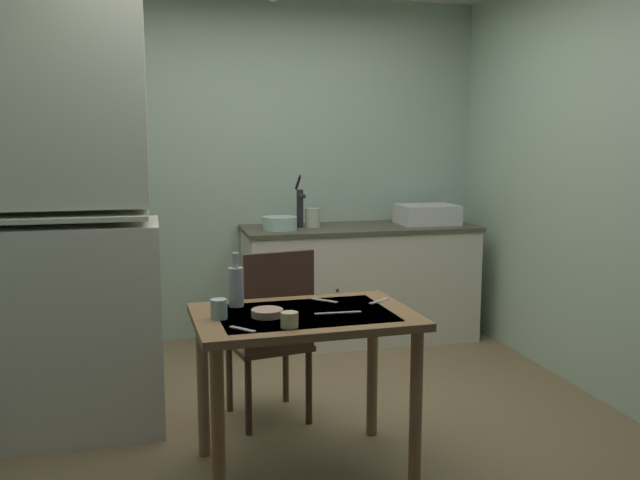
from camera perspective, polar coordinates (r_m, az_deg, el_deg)
The scene contains 19 objects.
ground_plane at distance 3.78m, azimuth -0.70°, elevation -15.25°, with size 4.54×4.54×0.00m, color olive.
wall_back at distance 5.26m, azimuth -5.28°, elevation 5.92°, with size 3.56×0.10×2.58m, color #ACC5B1.
wall_right at distance 4.25m, azimuth 23.45°, elevation 4.67°, with size 0.10×3.64×2.58m, color #AFCAAF.
hutch_cabinet at distance 3.69m, azimuth -20.78°, elevation 0.22°, with size 0.94×0.56×2.20m.
counter_cabinet at distance 5.17m, azimuth 3.34°, elevation -3.65°, with size 1.76×0.64×0.88m.
sink_basin at distance 5.27m, azimuth 9.00°, elevation 2.17°, with size 0.44×0.34×0.15m.
hand_pump at distance 5.00m, azimuth -1.69°, elevation 3.00°, with size 0.05×0.27×0.39m.
mixing_bowl_counter at distance 4.89m, azimuth -3.42°, elevation 1.42°, with size 0.25×0.25×0.09m, color #ADD1C1.
stoneware_crock at distance 5.03m, azimuth -0.63°, elevation 1.89°, with size 0.11×0.11×0.14m, color beige.
dining_table at distance 3.09m, azimuth -1.32°, elevation -8.27°, with size 1.01×0.70×0.75m.
chair_far_side at distance 3.65m, azimuth -4.03°, elevation -7.92°, with size 0.47×0.47×0.95m.
serving_bowl_wide at distance 3.01m, azimuth -4.48°, elevation -6.14°, with size 0.14×0.14×0.03m, color tan.
teacup_cream at distance 2.83m, azimuth -2.59°, elevation -6.74°, with size 0.07×0.07×0.07m, color beige.
teacup_mint at distance 2.99m, azimuth -8.52°, elevation -5.77°, with size 0.07×0.07×0.09m, color #ADD1C1.
glass_bottle at distance 3.18m, azimuth -7.10°, elevation -3.80°, with size 0.07×0.07×0.25m.
table_knife at distance 3.06m, azimuth 1.58°, elevation -6.15°, with size 0.21×0.02×0.01m, color silver.
teaspoon_near_bowl at distance 2.82m, azimuth -6.54°, elevation -7.47°, with size 0.13×0.02×0.01m, color beige.
teaspoon_by_cup at distance 3.28m, azimuth 5.00°, elevation -5.15°, with size 0.14×0.02×0.01m, color beige.
serving_spoon at distance 3.28m, azimuth 0.43°, elevation -5.12°, with size 0.14×0.02×0.01m, color beige.
Camera 1 is at (-0.79, -3.37, 1.52)m, focal length 37.98 mm.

